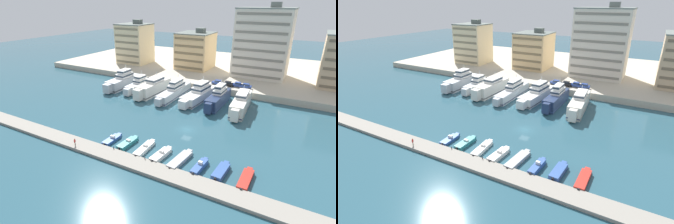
# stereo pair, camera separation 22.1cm
# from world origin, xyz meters

# --- Properties ---
(ground_plane) EXTENTS (400.00, 400.00, 0.00)m
(ground_plane) POSITION_xyz_m (0.00, 0.00, 0.00)
(ground_plane) COLOR #285160
(quay_promenade) EXTENTS (180.00, 70.00, 2.27)m
(quay_promenade) POSITION_xyz_m (0.00, 66.86, 1.13)
(quay_promenade) COLOR #BCB29E
(quay_promenade) RESTS_ON ground
(pier_dock) EXTENTS (120.00, 4.40, 0.67)m
(pier_dock) POSITION_xyz_m (0.00, -19.69, 0.33)
(pier_dock) COLOR gray
(pier_dock) RESTS_ON ground
(yacht_silver_far_left) EXTENTS (5.04, 19.27, 8.57)m
(yacht_silver_far_left) POSITION_xyz_m (-37.56, 21.21, 2.50)
(yacht_silver_far_left) COLOR silver
(yacht_silver_far_left) RESTS_ON ground
(yacht_silver_left) EXTENTS (4.36, 15.53, 7.41)m
(yacht_silver_left) POSITION_xyz_m (-29.64, 20.79, 2.02)
(yacht_silver_left) COLOR silver
(yacht_silver_left) RESTS_ON ground
(yacht_ivory_mid_left) EXTENTS (5.80, 19.16, 7.59)m
(yacht_ivory_mid_left) POSITION_xyz_m (-22.99, 20.04, 2.45)
(yacht_ivory_mid_left) COLOR silver
(yacht_ivory_mid_left) RESTS_ON ground
(yacht_silver_center_left) EXTENTS (3.76, 22.63, 7.50)m
(yacht_silver_center_left) POSITION_xyz_m (-14.86, 21.33, 2.06)
(yacht_silver_center_left) COLOR silver
(yacht_silver_center_left) RESTS_ON ground
(yacht_white_center) EXTENTS (6.57, 21.90, 7.72)m
(yacht_white_center) POSITION_xyz_m (-6.01, 22.53, 2.14)
(yacht_white_center) COLOR white
(yacht_white_center) RESTS_ON ground
(yacht_navy_center_right) EXTENTS (3.73, 18.58, 8.42)m
(yacht_navy_center_right) POSITION_xyz_m (1.30, 20.78, 2.47)
(yacht_navy_center_right) COLOR navy
(yacht_navy_center_right) RESTS_ON ground
(yacht_ivory_mid_right) EXTENTS (5.48, 20.90, 7.28)m
(yacht_ivory_mid_right) POSITION_xyz_m (8.84, 20.18, 2.32)
(yacht_ivory_mid_right) COLOR silver
(yacht_ivory_mid_right) RESTS_ON ground
(motorboat_blue_far_left) EXTENTS (2.04, 6.33, 1.35)m
(motorboat_blue_far_left) POSITION_xyz_m (-13.23, -14.15, 0.41)
(motorboat_blue_far_left) COLOR #33569E
(motorboat_blue_far_left) RESTS_ON ground
(motorboat_teal_left) EXTENTS (2.09, 6.89, 1.29)m
(motorboat_teal_left) POSITION_xyz_m (-8.79, -13.85, 0.48)
(motorboat_teal_left) COLOR teal
(motorboat_teal_left) RESTS_ON ground
(motorboat_white_mid_left) EXTENTS (2.13, 7.97, 1.29)m
(motorboat_white_mid_left) POSITION_xyz_m (-4.01, -13.90, 0.45)
(motorboat_white_mid_left) COLOR white
(motorboat_white_mid_left) RESTS_ON ground
(motorboat_white_center_left) EXTENTS (2.47, 7.04, 1.43)m
(motorboat_white_center_left) POSITION_xyz_m (0.63, -14.44, 0.50)
(motorboat_white_center_left) COLOR white
(motorboat_white_center_left) RESTS_ON ground
(motorboat_grey_center) EXTENTS (2.79, 8.58, 0.88)m
(motorboat_grey_center) POSITION_xyz_m (5.10, -14.08, 0.43)
(motorboat_grey_center) COLOR #9EA3A8
(motorboat_grey_center) RESTS_ON ground
(motorboat_blue_center_right) EXTENTS (1.82, 6.55, 1.61)m
(motorboat_blue_center_right) POSITION_xyz_m (9.71, -14.57, 0.55)
(motorboat_blue_center_right) COLOR #33569E
(motorboat_blue_center_right) RESTS_ON ground
(motorboat_blue_mid_right) EXTENTS (2.22, 6.74, 1.10)m
(motorboat_blue_mid_right) POSITION_xyz_m (14.01, -14.00, 0.55)
(motorboat_blue_mid_right) COLOR #33569E
(motorboat_blue_mid_right) RESTS_ON ground
(motorboat_red_right) EXTENTS (1.97, 7.56, 0.91)m
(motorboat_red_right) POSITION_xyz_m (18.81, -14.07, 0.46)
(motorboat_red_right) COLOR red
(motorboat_red_right) RESTS_ON ground
(car_blue_far_left) EXTENTS (4.13, 1.98, 1.80)m
(car_blue_far_left) POSITION_xyz_m (-3.91, 35.16, 3.25)
(car_blue_far_left) COLOR #28428E
(car_blue_far_left) RESTS_ON quay_promenade
(car_black_left) EXTENTS (4.12, 1.97, 1.80)m
(car_black_left) POSITION_xyz_m (-0.14, 35.52, 3.25)
(car_black_left) COLOR black
(car_black_left) RESTS_ON quay_promenade
(car_blue_mid_left) EXTENTS (4.13, 1.97, 1.80)m
(car_blue_mid_left) POSITION_xyz_m (3.37, 36.06, 3.25)
(car_blue_mid_left) COLOR #28428E
(car_blue_mid_left) RESTS_ON quay_promenade
(car_blue_center_left) EXTENTS (4.22, 2.17, 1.80)m
(car_blue_center_left) POSITION_xyz_m (6.43, 35.76, 3.25)
(car_blue_center_left) COLOR #28428E
(car_blue_center_left) RESTS_ON quay_promenade
(apartment_block_far_left) EXTENTS (14.81, 13.86, 20.82)m
(apartment_block_far_left) POSITION_xyz_m (-53.23, 52.03, 11.75)
(apartment_block_far_left) COLOR beige
(apartment_block_far_left) RESTS_ON quay_promenade
(apartment_block_left) EXTENTS (14.99, 15.69, 17.98)m
(apartment_block_left) POSITION_xyz_m (-22.31, 56.10, 10.32)
(apartment_block_left) COLOR #E0BC84
(apartment_block_left) RESTS_ON quay_promenade
(apartment_block_mid_left) EXTENTS (21.04, 14.57, 28.69)m
(apartment_block_mid_left) POSITION_xyz_m (6.84, 55.63, 15.66)
(apartment_block_mid_left) COLOR silver
(apartment_block_mid_left) RESTS_ON quay_promenade
(pedestrian_near_edge) EXTENTS (0.41, 0.60, 1.69)m
(pedestrian_near_edge) POSITION_xyz_m (-18.55, -20.75, 1.67)
(pedestrian_near_edge) COLOR #7A6B56
(pedestrian_near_edge) RESTS_ON pier_dock
(bollard_west) EXTENTS (0.20, 0.20, 0.61)m
(bollard_west) POSITION_xyz_m (-9.74, -17.74, 1.00)
(bollard_west) COLOR #2D2D33
(bollard_west) RESTS_ON pier_dock
(bollard_west_mid) EXTENTS (0.20, 0.20, 0.61)m
(bollard_west_mid) POSITION_xyz_m (-1.37, -17.74, 1.00)
(bollard_west_mid) COLOR #2D2D33
(bollard_west_mid) RESTS_ON pier_dock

